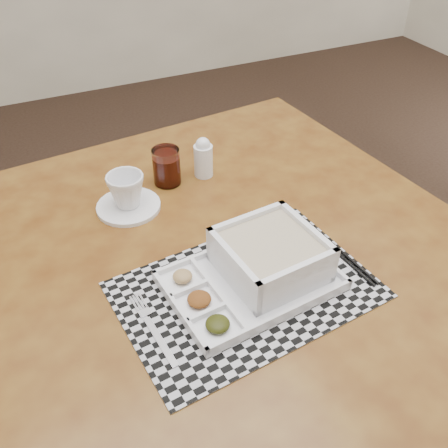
% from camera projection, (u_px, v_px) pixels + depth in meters
% --- Properties ---
extents(floor, '(5.00, 5.00, 0.00)m').
position_uv_depth(floor, '(333.00, 300.00, 2.06)').
color(floor, black).
rests_on(floor, ground).
extents(dining_table, '(1.21, 1.21, 0.83)m').
position_uv_depth(dining_table, '(217.00, 278.00, 1.11)').
color(dining_table, '#4A230D').
rests_on(dining_table, ground).
extents(placemat, '(0.51, 0.37, 0.00)m').
position_uv_depth(placemat, '(246.00, 290.00, 0.96)').
color(placemat, '#B2B1BA').
rests_on(placemat, dining_table).
extents(serving_tray, '(0.34, 0.25, 0.09)m').
position_uv_depth(serving_tray, '(264.00, 264.00, 0.97)').
color(serving_tray, white).
rests_on(serving_tray, placemat).
extents(fork, '(0.04, 0.19, 0.00)m').
position_uv_depth(fork, '(153.00, 326.00, 0.89)').
color(fork, silver).
rests_on(fork, placemat).
extents(spoon, '(0.04, 0.18, 0.01)m').
position_uv_depth(spoon, '(311.00, 232.00, 1.09)').
color(spoon, silver).
rests_on(spoon, placemat).
extents(chopsticks, '(0.04, 0.24, 0.01)m').
position_uv_depth(chopsticks, '(336.00, 250.00, 1.05)').
color(chopsticks, black).
rests_on(chopsticks, placemat).
extents(saucer, '(0.15, 0.15, 0.01)m').
position_uv_depth(saucer, '(129.00, 206.00, 1.17)').
color(saucer, white).
rests_on(saucer, dining_table).
extents(cup, '(0.10, 0.10, 0.08)m').
position_uv_depth(cup, '(126.00, 191.00, 1.14)').
color(cup, white).
rests_on(cup, saucer).
extents(juice_glass, '(0.07, 0.07, 0.09)m').
position_uv_depth(juice_glass, '(167.00, 168.00, 1.23)').
color(juice_glass, white).
rests_on(juice_glass, dining_table).
extents(creamer_bottle, '(0.05, 0.05, 0.11)m').
position_uv_depth(creamer_bottle, '(203.00, 158.00, 1.25)').
color(creamer_bottle, white).
rests_on(creamer_bottle, dining_table).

